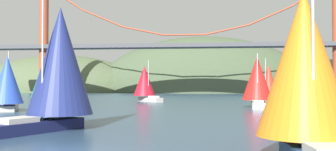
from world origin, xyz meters
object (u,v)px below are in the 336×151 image
(sailboat_teal_sail, at_px, (44,82))
(sailboat_crimson_sail, at_px, (145,82))
(sailboat_orange_sail, at_px, (305,68))
(sailboat_scarlet_sail, at_px, (268,83))
(sailboat_navy_sail, at_px, (58,65))
(channel_buoy, at_px, (68,113))
(sailboat_blue_spinnaker, at_px, (7,82))
(sailboat_red_spinnaker, at_px, (257,80))

(sailboat_teal_sail, height_order, sailboat_crimson_sail, sailboat_teal_sail)
(sailboat_orange_sail, distance_m, sailboat_teal_sail, 55.77)
(sailboat_scarlet_sail, bearing_deg, sailboat_orange_sail, -97.19)
(sailboat_navy_sail, relative_size, channel_buoy, 4.19)
(sailboat_blue_spinnaker, distance_m, channel_buoy, 12.65)
(sailboat_red_spinnaker, bearing_deg, sailboat_scarlet_sail, 74.51)
(sailboat_orange_sail, distance_m, sailboat_scarlet_sail, 53.93)
(channel_buoy, bearing_deg, sailboat_crimson_sail, 85.24)
(sailboat_orange_sail, bearing_deg, sailboat_navy_sail, 146.64)
(channel_buoy, bearing_deg, sailboat_navy_sail, -73.07)
(sailboat_navy_sail, xyz_separation_m, sailboat_red_spinnaker, (19.40, 29.01, -0.92))
(sailboat_orange_sail, height_order, sailboat_teal_sail, sailboat_orange_sail)
(channel_buoy, bearing_deg, sailboat_blue_spinnaker, 148.77)
(sailboat_orange_sail, height_order, sailboat_scarlet_sail, sailboat_orange_sail)
(sailboat_teal_sail, height_order, sailboat_red_spinnaker, sailboat_teal_sail)
(channel_buoy, bearing_deg, sailboat_red_spinnaker, 38.62)
(sailboat_red_spinnaker, height_order, sailboat_crimson_sail, sailboat_crimson_sail)
(sailboat_blue_spinnaker, relative_size, channel_buoy, 2.99)
(sailboat_orange_sail, bearing_deg, sailboat_blue_spinnaker, 137.13)
(sailboat_navy_sail, bearing_deg, sailboat_teal_sail, 115.67)
(sailboat_scarlet_sail, relative_size, sailboat_red_spinnaker, 1.02)
(sailboat_red_spinnaker, bearing_deg, channel_buoy, -141.38)
(sailboat_red_spinnaker, bearing_deg, sailboat_blue_spinnaker, -160.37)
(sailboat_navy_sail, xyz_separation_m, sailboat_scarlet_sail, (23.19, 42.68, -1.40))
(sailboat_scarlet_sail, distance_m, sailboat_crimson_sail, 23.78)
(sailboat_crimson_sail, bearing_deg, sailboat_teal_sail, -145.11)
(sailboat_blue_spinnaker, xyz_separation_m, sailboat_scarlet_sail, (36.92, 25.49, -0.04))
(sailboat_orange_sail, distance_m, sailboat_navy_sail, 19.70)
(sailboat_blue_spinnaker, xyz_separation_m, channel_buoy, (10.43, -6.32, -3.38))
(sailboat_red_spinnaker, relative_size, channel_buoy, 3.06)
(sailboat_scarlet_sail, distance_m, sailboat_red_spinnaker, 14.19)
(sailboat_scarlet_sail, bearing_deg, sailboat_blue_spinnaker, -145.39)
(sailboat_crimson_sail, bearing_deg, sailboat_red_spinnaker, -39.53)
(sailboat_red_spinnaker, bearing_deg, sailboat_crimson_sail, 140.47)
(sailboat_navy_sail, height_order, channel_buoy, sailboat_navy_sail)
(sailboat_crimson_sail, bearing_deg, channel_buoy, -94.76)
(sailboat_blue_spinnaker, relative_size, sailboat_crimson_sail, 0.96)
(sailboat_teal_sail, relative_size, sailboat_navy_sail, 0.78)
(sailboat_blue_spinnaker, xyz_separation_m, sailboat_crimson_sail, (13.30, 28.18, 0.08))
(sailboat_orange_sail, height_order, channel_buoy, sailboat_orange_sail)
(sailboat_navy_sail, bearing_deg, channel_buoy, 106.93)
(sailboat_teal_sail, relative_size, sailboat_red_spinnaker, 1.07)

